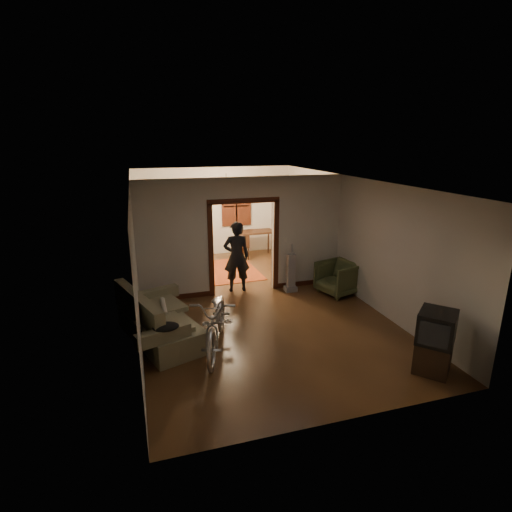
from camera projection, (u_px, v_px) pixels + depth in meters
name	position (u px, v px, depth m)	size (l,w,h in m)	color
floor	(252.00, 302.00, 9.26)	(5.00, 8.50, 0.01)	#3C2313
ceiling	(252.00, 180.00, 8.47)	(5.00, 8.50, 0.01)	white
wall_back	(215.00, 212.00, 12.77)	(5.00, 0.02, 2.80)	beige
wall_left	(135.00, 253.00, 8.17)	(0.02, 8.50, 2.80)	beige
wall_right	(352.00, 236.00, 9.56)	(0.02, 8.50, 2.80)	beige
partition_wall	(243.00, 236.00, 9.55)	(5.00, 0.14, 2.80)	beige
door_casing	(243.00, 248.00, 9.64)	(1.74, 0.20, 2.32)	#3C180D
far_window	(236.00, 206.00, 12.88)	(0.98, 0.06, 1.28)	black
chandelier	(226.00, 188.00, 10.89)	(0.24, 0.24, 0.24)	#FFE0A5
light_switch	(285.00, 240.00, 9.82)	(0.08, 0.01, 0.12)	silver
sofa	(160.00, 316.00, 7.42)	(0.93, 2.07, 0.95)	#656343
rolled_paper	(164.00, 306.00, 7.70)	(0.09, 0.09, 0.75)	beige
jacket	(166.00, 327.00, 6.54)	(0.43, 0.32, 0.13)	black
bicycle	(217.00, 320.00, 7.06)	(0.74, 2.11, 1.11)	silver
armchair	(338.00, 278.00, 9.68)	(0.85, 0.87, 0.80)	#454D2B
tv_stand	(433.00, 356.00, 6.46)	(0.57, 0.52, 0.52)	black
crt_tv	(437.00, 327.00, 6.31)	(0.60, 0.54, 0.52)	black
vacuum	(291.00, 273.00, 9.80)	(0.29, 0.23, 0.96)	gray
person	(237.00, 257.00, 9.73)	(0.64, 0.42, 1.75)	black
oriental_rug	(227.00, 271.00, 11.44)	(1.68, 2.21, 0.02)	maroon
locker	(172.00, 228.00, 12.29)	(0.99, 0.55, 1.98)	#242B1A
globe	(170.00, 197.00, 12.03)	(0.28, 0.28, 0.28)	#1E5972
desk	(256.00, 244.00, 12.75)	(1.11, 0.62, 0.82)	#311B10
desk_chair	(242.00, 247.00, 12.47)	(0.36, 0.36, 0.81)	#311B10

